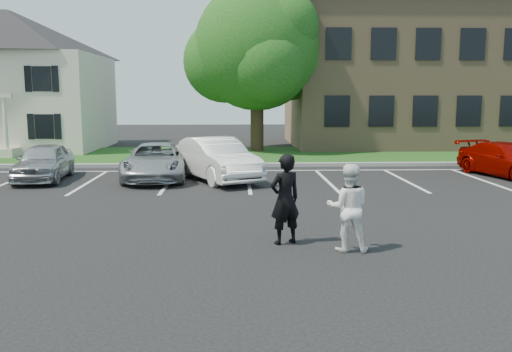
% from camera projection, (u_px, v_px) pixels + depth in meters
% --- Properties ---
extents(ground_plane, '(90.00, 90.00, 0.00)m').
position_uv_depth(ground_plane, '(258.00, 242.00, 11.26)').
color(ground_plane, black).
rests_on(ground_plane, ground).
extents(curb, '(40.00, 0.30, 0.15)m').
position_uv_depth(curb, '(246.00, 165.00, 23.11)').
color(curb, gray).
rests_on(curb, ground).
extents(grass_strip, '(44.00, 8.00, 0.08)m').
position_uv_depth(grass_strip, '(245.00, 155.00, 27.07)').
color(grass_strip, '#173C15').
rests_on(grass_strip, ground).
extents(stall_lines, '(34.00, 5.36, 0.01)m').
position_uv_depth(stall_lines, '(285.00, 177.00, 20.16)').
color(stall_lines, silver).
rests_on(stall_lines, ground).
extents(house, '(10.30, 9.22, 7.60)m').
position_uv_depth(house, '(8.00, 80.00, 29.94)').
color(house, beige).
rests_on(house, ground).
extents(office_building, '(22.40, 10.40, 8.30)m').
position_uv_depth(office_building, '(473.00, 76.00, 32.90)').
color(office_building, '#927855').
rests_on(office_building, ground).
extents(tree, '(7.80, 7.20, 8.80)m').
position_uv_depth(tree, '(259.00, 50.00, 28.42)').
color(tree, black).
rests_on(tree, ground).
extents(man_black_suit, '(0.81, 0.70, 1.86)m').
position_uv_depth(man_black_suit, '(285.00, 199.00, 11.05)').
color(man_black_suit, black).
rests_on(man_black_suit, ground).
extents(man_white_shirt, '(0.92, 0.76, 1.73)m').
position_uv_depth(man_white_shirt, '(348.00, 208.00, 10.55)').
color(man_white_shirt, white).
rests_on(man_white_shirt, ground).
extents(car_silver_west, '(1.89, 4.03, 1.33)m').
position_uv_depth(car_silver_west, '(44.00, 162.00, 19.37)').
color(car_silver_west, '#ABABAF').
rests_on(car_silver_west, ground).
extents(car_silver_minivan, '(2.41, 4.80, 1.30)m').
position_uv_depth(car_silver_minivan, '(156.00, 161.00, 19.59)').
color(car_silver_minivan, '#A6A9AE').
rests_on(car_silver_minivan, ground).
extents(car_white_sedan, '(3.49, 4.86, 1.52)m').
position_uv_depth(car_white_sedan, '(216.00, 159.00, 19.32)').
color(car_white_sedan, silver).
rests_on(car_white_sedan, ground).
extents(car_red_compact, '(2.83, 4.66, 1.26)m').
position_uv_depth(car_red_compact, '(508.00, 160.00, 20.20)').
color(car_red_compact, '#860500').
rests_on(car_red_compact, ground).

